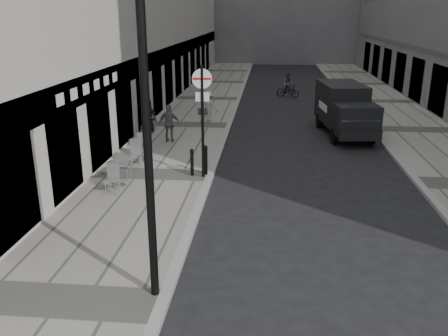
{
  "coord_description": "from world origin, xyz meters",
  "views": [
    {
      "loc": [
        1.95,
        -4.96,
        5.49
      ],
      "look_at": [
        0.78,
        7.36,
        1.4
      ],
      "focal_mm": 38.0,
      "sensor_mm": 36.0,
      "label": 1
    }
  ],
  "objects_px": {
    "cyclist": "(288,87)",
    "sign_post": "(202,107)",
    "lamppost": "(147,125)",
    "panel_van": "(344,107)"
  },
  "relations": [
    {
      "from": "lamppost",
      "to": "cyclist",
      "type": "bearing_deg",
      "value": 81.94
    },
    {
      "from": "sign_post",
      "to": "lamppost",
      "type": "relative_size",
      "value": 0.6
    },
    {
      "from": "sign_post",
      "to": "lamppost",
      "type": "bearing_deg",
      "value": -93.17
    },
    {
      "from": "sign_post",
      "to": "lamppost",
      "type": "xyz_separation_m",
      "value": [
        0.0,
        -7.11,
        1.06
      ]
    },
    {
      "from": "sign_post",
      "to": "cyclist",
      "type": "relative_size",
      "value": 2.21
    },
    {
      "from": "panel_van",
      "to": "cyclist",
      "type": "distance_m",
      "value": 10.33
    },
    {
      "from": "panel_van",
      "to": "cyclist",
      "type": "bearing_deg",
      "value": 95.72
    },
    {
      "from": "sign_post",
      "to": "panel_van",
      "type": "bearing_deg",
      "value": 47.61
    },
    {
      "from": "cyclist",
      "to": "sign_post",
      "type": "bearing_deg",
      "value": -78.89
    },
    {
      "from": "sign_post",
      "to": "lamppost",
      "type": "distance_m",
      "value": 7.19
    }
  ]
}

